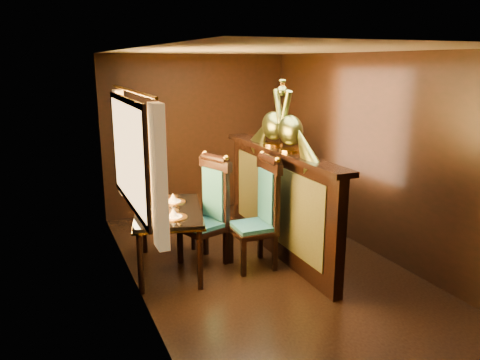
{
  "coord_description": "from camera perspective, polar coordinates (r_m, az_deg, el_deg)",
  "views": [
    {
      "loc": [
        -2.33,
        -4.58,
        2.39
      ],
      "look_at": [
        -0.25,
        0.21,
        1.06
      ],
      "focal_mm": 35.0,
      "sensor_mm": 36.0,
      "label": 1
    }
  ],
  "objects": [
    {
      "name": "room_shell",
      "position": [
        5.18,
        2.49,
        5.32
      ],
      "size": [
        3.04,
        5.04,
        2.52
      ],
      "color": "black",
      "rests_on": "ground"
    },
    {
      "name": "chair_right",
      "position": [
        5.62,
        -3.63,
        -3.23
      ],
      "size": [
        0.62,
        0.63,
        1.34
      ],
      "rotation": [
        0.0,
        0.0,
        0.33
      ],
      "color": "black",
      "rests_on": "ground"
    },
    {
      "name": "dining_table",
      "position": [
        5.44,
        -8.75,
        -4.27
      ],
      "size": [
        1.05,
        1.4,
        0.94
      ],
      "rotation": [
        0.0,
        0.0,
        -0.25
      ],
      "color": "black",
      "rests_on": "ground"
    },
    {
      "name": "ground",
      "position": [
        5.67,
        3.18,
        -10.66
      ],
      "size": [
        5.0,
        5.0,
        0.0
      ],
      "primitive_type": "plane",
      "color": "black",
      "rests_on": "ground"
    },
    {
      "name": "partition",
      "position": [
        5.8,
        4.79,
        -2.55
      ],
      "size": [
        0.26,
        2.7,
        1.36
      ],
      "color": "black",
      "rests_on": "ground"
    },
    {
      "name": "peacock_left",
      "position": [
        5.39,
        6.21,
        7.66
      ],
      "size": [
        0.26,
        0.69,
        0.83
      ],
      "primitive_type": null,
      "color": "#184A34",
      "rests_on": "partition"
    },
    {
      "name": "peacock_right",
      "position": [
        5.76,
        4.11,
        8.13
      ],
      "size": [
        0.26,
        0.69,
        0.83
      ],
      "primitive_type": null,
      "color": "#184A34",
      "rests_on": "partition"
    },
    {
      "name": "chair_left",
      "position": [
        5.49,
        2.75,
        -3.54
      ],
      "size": [
        0.49,
        0.54,
        1.36
      ],
      "rotation": [
        0.0,
        0.0,
        -0.01
      ],
      "color": "black",
      "rests_on": "ground"
    }
  ]
}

